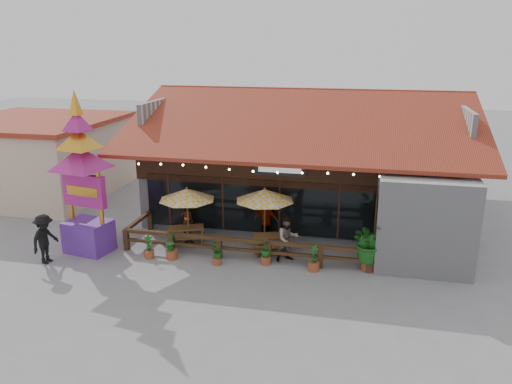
% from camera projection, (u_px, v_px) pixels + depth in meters
% --- Properties ---
extents(ground, '(100.00, 100.00, 0.00)m').
position_uv_depth(ground, '(283.00, 259.00, 19.85)').
color(ground, gray).
rests_on(ground, ground).
extents(restaurant_building, '(15.50, 14.73, 6.09)m').
position_uv_depth(restaurant_building, '(311.00, 166.00, 25.33)').
color(restaurant_building, '#B6B6BB').
rests_on(restaurant_building, ground).
extents(patio_railing, '(10.00, 2.60, 0.92)m').
position_uv_depth(patio_railing, '(227.00, 242.00, 19.89)').
color(patio_railing, '#462B19').
rests_on(patio_railing, ground).
extents(neighbor_building, '(8.40, 8.40, 4.22)m').
position_uv_depth(neighbor_building, '(38.00, 156.00, 27.95)').
color(neighbor_building, beige).
rests_on(neighbor_building, ground).
extents(umbrella_left, '(2.67, 2.67, 2.54)m').
position_uv_depth(umbrella_left, '(187.00, 195.00, 20.65)').
color(umbrella_left, brown).
rests_on(umbrella_left, ground).
extents(umbrella_right, '(2.78, 2.78, 2.62)m').
position_uv_depth(umbrella_right, '(265.00, 195.00, 20.31)').
color(umbrella_right, brown).
rests_on(umbrella_right, ground).
extents(picnic_table_left, '(1.85, 1.74, 0.72)m').
position_uv_depth(picnic_table_left, '(186.00, 232.00, 21.28)').
color(picnic_table_left, brown).
rests_on(picnic_table_left, ground).
extents(picnic_table_right, '(1.79, 1.64, 0.73)m').
position_uv_depth(picnic_table_right, '(272.00, 240.00, 20.39)').
color(picnic_table_right, brown).
rests_on(picnic_table_right, ground).
extents(thai_sign_tower, '(3.04, 3.04, 7.07)m').
position_uv_depth(thai_sign_tower, '(81.00, 163.00, 19.51)').
color(thai_sign_tower, '#5D2A9A').
rests_on(thai_sign_tower, ground).
extents(tropical_plant, '(1.77, 1.67, 1.93)m').
position_uv_depth(tropical_plant, '(370.00, 243.00, 18.55)').
color(tropical_plant, brown).
rests_on(tropical_plant, ground).
extents(diner_a, '(0.60, 0.45, 1.48)m').
position_uv_depth(diner_a, '(187.00, 221.00, 21.85)').
color(diner_a, '#381F12').
rests_on(diner_a, ground).
extents(diner_b, '(1.14, 1.07, 1.86)m').
position_uv_depth(diner_b, '(288.00, 238.00, 19.43)').
color(diner_b, '#381F12').
rests_on(diner_b, ground).
extents(diner_c, '(1.12, 0.57, 1.83)m').
position_uv_depth(diner_c, '(266.00, 221.00, 21.40)').
color(diner_c, '#381F12').
rests_on(diner_c, ground).
extents(pedestrian, '(0.86, 1.35, 1.98)m').
position_uv_depth(pedestrian, '(45.00, 239.00, 19.23)').
color(pedestrian, black).
rests_on(pedestrian, ground).
extents(planter_a, '(0.41, 0.40, 0.97)m').
position_uv_depth(planter_a, '(149.00, 248.00, 19.81)').
color(planter_a, brown).
rests_on(planter_a, ground).
extents(planter_b, '(0.51, 0.53, 1.11)m').
position_uv_depth(planter_b, '(171.00, 247.00, 19.72)').
color(planter_b, brown).
rests_on(planter_b, ground).
extents(planter_c, '(0.59, 0.54, 0.85)m').
position_uv_depth(planter_c, '(217.00, 253.00, 19.21)').
color(planter_c, brown).
rests_on(planter_c, ground).
extents(planter_d, '(0.49, 0.49, 0.98)m').
position_uv_depth(planter_d, '(266.00, 253.00, 19.23)').
color(planter_d, brown).
rests_on(planter_d, ground).
extents(planter_e, '(0.44, 0.43, 1.03)m').
position_uv_depth(planter_e, '(314.00, 260.00, 18.70)').
color(planter_e, brown).
rests_on(planter_e, ground).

